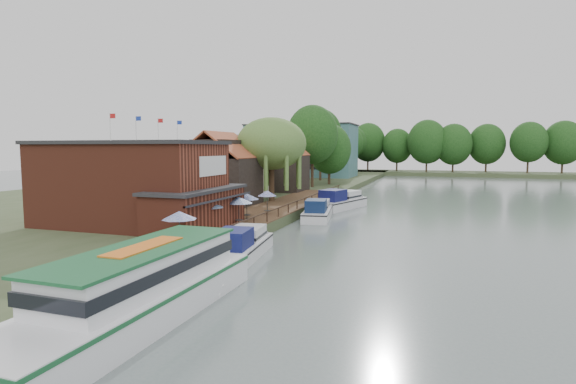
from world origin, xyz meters
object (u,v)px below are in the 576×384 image
(cottage_b, at_px, (234,165))
(cruiser_1, at_px, (318,208))
(swan, at_px, (216,294))
(tour_boat, at_px, (134,286))
(cruiser_2, at_px, (341,198))
(willow, at_px, (271,160))
(pub, at_px, (149,184))
(cottage_c, at_px, (282,164))
(umbrella_0, at_px, (179,229))
(hotel_block, at_px, (302,150))
(umbrella_4, at_px, (267,202))
(umbrella_2, at_px, (239,211))
(umbrella_3, at_px, (247,206))
(cottage_a, at_px, (220,169))
(umbrella_1, at_px, (209,215))
(cruiser_0, at_px, (242,241))

(cottage_b, xyz_separation_m, cruiser_1, (14.81, -10.25, -4.11))
(swan, bearing_deg, tour_boat, -115.11)
(cruiser_2, bearing_deg, willow, -137.32)
(pub, height_order, cruiser_2, pub)
(cottage_c, distance_m, umbrella_0, 41.03)
(pub, xyz_separation_m, hotel_block, (-8.00, 71.00, 2.50))
(cottage_c, xyz_separation_m, umbrella_4, (7.10, -24.80, -2.96))
(cottage_c, relative_size, willow, 0.82)
(pub, height_order, umbrella_2, pub)
(umbrella_0, bearing_deg, umbrella_3, 92.34)
(pub, relative_size, willow, 1.92)
(cottage_a, bearing_deg, umbrella_2, -56.71)
(hotel_block, height_order, cruiser_1, hotel_block)
(cottage_a, relative_size, umbrella_0, 3.62)
(pub, distance_m, cruiser_1, 18.62)
(umbrella_1, bearing_deg, cottage_b, 111.23)
(umbrella_4, bearing_deg, cruiser_0, -76.78)
(cottage_c, distance_m, umbrella_4, 25.97)
(pub, bearing_deg, cruiser_0, -19.55)
(umbrella_3, bearing_deg, tour_boat, -78.93)
(cruiser_0, bearing_deg, willow, 98.49)
(cruiser_1, bearing_deg, umbrella_2, -117.36)
(cottage_c, relative_size, umbrella_2, 3.53)
(pub, distance_m, cottage_b, 25.33)
(willow, distance_m, cruiser_0, 25.02)
(pub, relative_size, umbrella_2, 8.30)
(umbrella_0, relative_size, tour_boat, 0.16)
(willow, height_order, umbrella_3, willow)
(umbrella_3, distance_m, tour_boat, 22.34)
(cottage_b, bearing_deg, cottage_c, 66.04)
(umbrella_1, relative_size, umbrella_2, 0.99)
(umbrella_4, height_order, cruiser_2, umbrella_4)
(umbrella_1, distance_m, swan, 13.57)
(cottage_c, bearing_deg, willow, -75.96)
(umbrella_1, bearing_deg, umbrella_4, 82.61)
(umbrella_0, distance_m, umbrella_4, 15.54)
(umbrella_2, bearing_deg, cottage_c, 102.55)
(umbrella_1, distance_m, cruiser_2, 24.86)
(cottage_b, distance_m, umbrella_2, 24.78)
(umbrella_3, relative_size, cruiser_1, 0.25)
(umbrella_2, bearing_deg, cruiser_1, 71.72)
(willow, height_order, cruiser_1, willow)
(umbrella_4, relative_size, cruiser_0, 0.25)
(cottage_a, distance_m, willow, 6.80)
(cottage_c, xyz_separation_m, willow, (3.50, -14.00, 0.96))
(umbrella_0, relative_size, swan, 5.40)
(hotel_block, height_order, umbrella_3, hotel_block)
(cottage_c, height_order, tour_boat, cottage_c)
(hotel_block, xyz_separation_m, umbrella_4, (15.10, -61.80, -4.86))
(hotel_block, bearing_deg, umbrella_1, -79.01)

